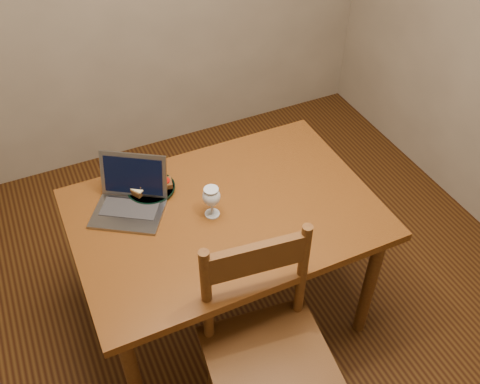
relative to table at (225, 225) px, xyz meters
name	(u,v)px	position (x,y,z in m)	size (l,w,h in m)	color
floor	(244,315)	(0.07, -0.05, -0.66)	(3.20, 3.20, 0.02)	black
table	(225,225)	(0.00, 0.00, 0.00)	(1.30, 0.90, 0.74)	#46230B
chair	(268,347)	(-0.07, -0.56, -0.11)	(0.52, 0.50, 0.50)	#40210D
plate	(151,189)	(-0.25, 0.26, 0.09)	(0.22, 0.22, 0.02)	black
sandwich_cheese	(142,185)	(-0.28, 0.27, 0.12)	(0.12, 0.07, 0.04)	#381E0C
sandwich_tomato	(160,183)	(-0.21, 0.25, 0.12)	(0.11, 0.06, 0.03)	#381E0C
sandwich_top	(149,179)	(-0.25, 0.27, 0.15)	(0.11, 0.07, 0.03)	#381E0C
milk_glass	(212,202)	(-0.06, 0.01, 0.16)	(0.08, 0.08, 0.15)	white
laptop	(131,195)	(-0.35, 0.21, 0.14)	(0.39, 0.39, 0.21)	slate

